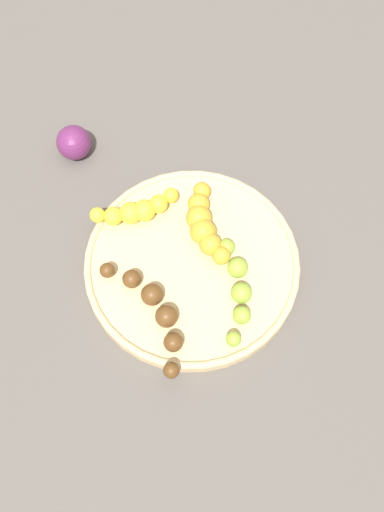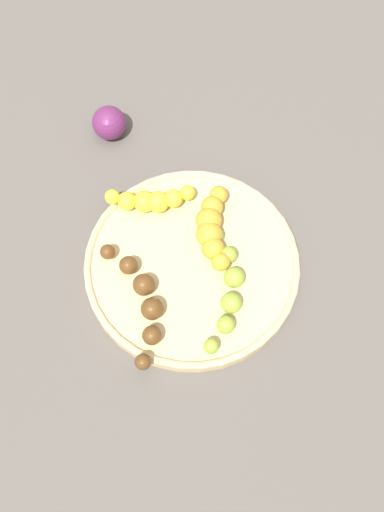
# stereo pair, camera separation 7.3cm
# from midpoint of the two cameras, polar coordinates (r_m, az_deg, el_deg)

# --- Properties ---
(ground_plane) EXTENTS (2.40, 2.40, 0.00)m
(ground_plane) POSITION_cam_midpoint_polar(r_m,az_deg,el_deg) (0.77, 2.72, -1.48)
(ground_plane) COLOR #56514C
(fruit_bowl) EXTENTS (0.29, 0.29, 0.02)m
(fruit_bowl) POSITION_cam_midpoint_polar(r_m,az_deg,el_deg) (0.76, 2.76, -1.12)
(fruit_bowl) COLOR #D1B784
(fruit_bowl) RESTS_ON ground_plane
(banana_yellow) EXTENTS (0.11, 0.08, 0.03)m
(banana_yellow) POSITION_cam_midpoint_polar(r_m,az_deg,el_deg) (0.78, -1.65, 5.49)
(banana_yellow) COLOR yellow
(banana_yellow) RESTS_ON fruit_bowl
(banana_overripe) EXTENTS (0.09, 0.17, 0.03)m
(banana_overripe) POSITION_cam_midpoint_polar(r_m,az_deg,el_deg) (0.71, -2.34, -4.76)
(banana_overripe) COLOR #593819
(banana_overripe) RESTS_ON fruit_bowl
(banana_green) EXTENTS (0.12, 0.14, 0.03)m
(banana_green) POSITION_cam_midpoint_polar(r_m,az_deg,el_deg) (0.72, 6.63, -3.71)
(banana_green) COLOR #8CAD38
(banana_green) RESTS_ON fruit_bowl
(banana_spotted) EXTENTS (0.09, 0.11, 0.04)m
(banana_spotted) POSITION_cam_midpoint_polar(r_m,az_deg,el_deg) (0.75, 4.83, 2.67)
(banana_spotted) COLOR gold
(banana_spotted) RESTS_ON fruit_bowl
(plum_purple) EXTENTS (0.05, 0.05, 0.05)m
(plum_purple) POSITION_cam_midpoint_polar(r_m,az_deg,el_deg) (0.87, -6.10, 13.25)
(plum_purple) COLOR #662659
(plum_purple) RESTS_ON ground_plane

